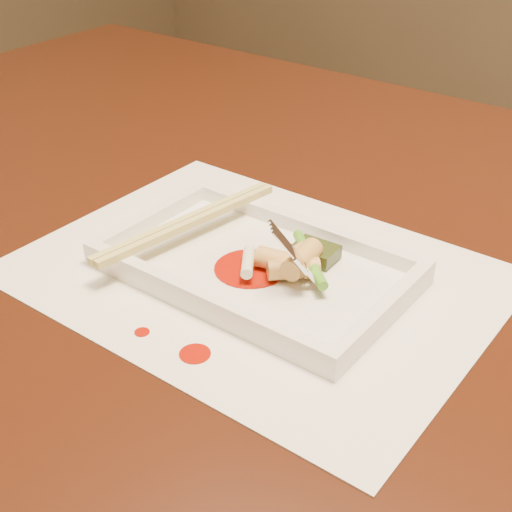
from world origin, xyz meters
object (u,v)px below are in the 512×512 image
Objects in this scene: placemat at (256,274)px; fork at (341,205)px; table at (262,297)px; chopstick_a at (185,221)px; plate_base at (256,270)px.

fork is at bearing 14.42° from placemat.
table is at bearing 150.59° from fork.
fork is (0.15, 0.02, 0.06)m from chopstick_a.
chopstick_a is at bearing 180.00° from plate_base.
placemat is 0.09m from chopstick_a.
fork reaches higher than placemat.
plate_base is (0.00, 0.00, 0.00)m from placemat.
placemat is 1.54× the size of plate_base.
fork reaches higher than table.
placemat is 1.96× the size of chopstick_a.
plate_base is at bearing -56.14° from table.
plate_base is at bearing 0.00° from placemat.
chopstick_a reaches higher than table.
placemat is 0.00m from plate_base.
table is 10.00× the size of fork.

